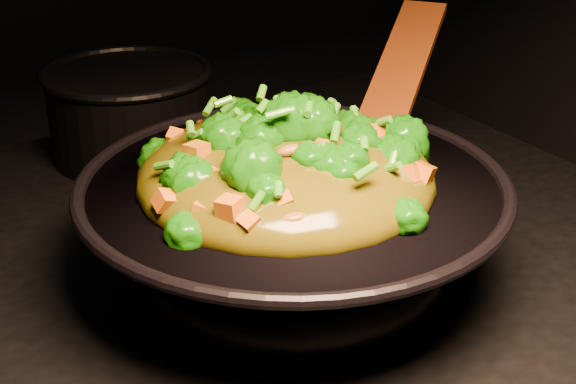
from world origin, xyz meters
TOP-DOWN VIEW (x-y plane):
  - wok at (0.10, -0.09)m, footprint 0.51×0.51m
  - stir_fry at (0.09, -0.09)m, footprint 0.34×0.34m
  - spatula at (0.24, -0.07)m, footprint 0.29×0.24m
  - back_pot at (0.08, 0.32)m, footprint 0.30×0.30m

SIDE VIEW (x-z plane):
  - wok at x=0.10m, z-range 0.90..1.02m
  - back_pot at x=0.08m, z-range 0.90..1.03m
  - stir_fry at x=0.09m, z-range 1.02..1.12m
  - spatula at x=0.24m, z-range 1.01..1.15m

